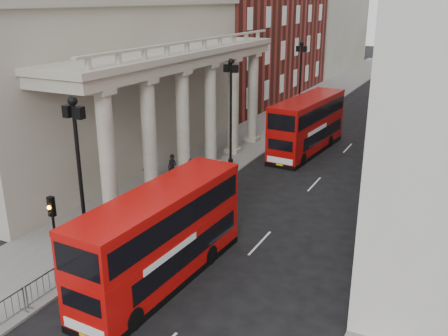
# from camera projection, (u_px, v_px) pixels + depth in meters

# --- Properties ---
(ground) EXTENTS (260.00, 260.00, 0.00)m
(ground) POSITION_uv_depth(u_px,v_px,m) (36.00, 313.00, 20.91)
(ground) COLOR black
(ground) RESTS_ON ground
(sidewalk_west) EXTENTS (6.00, 140.00, 0.12)m
(sidewalk_west) POSITION_uv_depth(u_px,v_px,m) (254.00, 135.00, 47.54)
(sidewalk_west) COLOR slate
(sidewalk_west) RESTS_ON ground
(sidewalk_east) EXTENTS (3.00, 140.00, 0.12)m
(sidewalk_east) POSITION_uv_depth(u_px,v_px,m) (440.00, 159.00, 40.56)
(sidewalk_east) COLOR slate
(sidewalk_east) RESTS_ON ground
(kerb) EXTENTS (0.20, 140.00, 0.14)m
(kerb) POSITION_uv_depth(u_px,v_px,m) (283.00, 139.00, 46.29)
(kerb) COLOR slate
(kerb) RESTS_ON ground
(portico_building) EXTENTS (9.00, 28.00, 12.00)m
(portico_building) POSITION_uv_depth(u_px,v_px,m) (105.00, 86.00, 38.64)
(portico_building) COLOR gray
(portico_building) RESTS_ON ground
(brick_building) EXTENTS (9.00, 32.00, 22.00)m
(brick_building) POSITION_uv_depth(u_px,v_px,m) (257.00, 10.00, 62.40)
(brick_building) COLOR maroon
(brick_building) RESTS_ON ground
(west_building_far) EXTENTS (9.00, 30.00, 20.00)m
(west_building_far) POSITION_uv_depth(u_px,v_px,m) (326.00, 12.00, 89.80)
(west_building_far) COLOR gray
(west_building_far) RESTS_ON ground
(lamp_post_south) EXTENTS (1.05, 0.44, 8.32)m
(lamp_post_south) POSITION_uv_depth(u_px,v_px,m) (80.00, 172.00, 22.96)
(lamp_post_south) COLOR black
(lamp_post_south) RESTS_ON sidewalk_west
(lamp_post_mid) EXTENTS (1.05, 0.44, 8.32)m
(lamp_post_mid) POSITION_uv_depth(u_px,v_px,m) (231.00, 107.00, 36.49)
(lamp_post_mid) COLOR black
(lamp_post_mid) RESTS_ON sidewalk_west
(lamp_post_north) EXTENTS (1.05, 0.44, 8.32)m
(lamp_post_north) POSITION_uv_depth(u_px,v_px,m) (300.00, 77.00, 50.03)
(lamp_post_north) COLOR black
(lamp_post_north) RESTS_ON sidewalk_west
(traffic_light) EXTENTS (0.28, 0.33, 4.30)m
(traffic_light) POSITION_uv_depth(u_px,v_px,m) (53.00, 225.00, 21.79)
(traffic_light) COLOR black
(traffic_light) RESTS_ON sidewalk_west
(crowd_barriers) EXTENTS (0.50, 18.75, 1.10)m
(crowd_barriers) POSITION_uv_depth(u_px,v_px,m) (66.00, 272.00, 22.72)
(crowd_barriers) COLOR gray
(crowd_barriers) RESTS_ON sidewalk_west
(bus_near) EXTENTS (2.92, 10.38, 4.44)m
(bus_near) POSITION_uv_depth(u_px,v_px,m) (161.00, 235.00, 22.57)
(bus_near) COLOR #BD0B08
(bus_near) RESTS_ON ground
(bus_far) EXTENTS (3.45, 10.94, 4.65)m
(bus_far) POSITION_uv_depth(u_px,v_px,m) (308.00, 124.00, 42.02)
(bus_far) COLOR #A40907
(bus_far) RESTS_ON ground
(pedestrian_a) EXTENTS (0.71, 0.48, 1.90)m
(pedestrian_a) POSITION_uv_depth(u_px,v_px,m) (172.00, 167.00, 35.46)
(pedestrian_a) COLOR black
(pedestrian_a) RESTS_ON sidewalk_west
(pedestrian_b) EXTENTS (1.05, 0.93, 1.82)m
(pedestrian_b) POSITION_uv_depth(u_px,v_px,m) (148.00, 171.00, 34.84)
(pedestrian_b) COLOR black
(pedestrian_b) RESTS_ON sidewalk_west
(pedestrian_c) EXTENTS (1.04, 0.92, 1.79)m
(pedestrian_c) POSITION_uv_depth(u_px,v_px,m) (189.00, 170.00, 35.00)
(pedestrian_c) COLOR black
(pedestrian_c) RESTS_ON sidewalk_west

